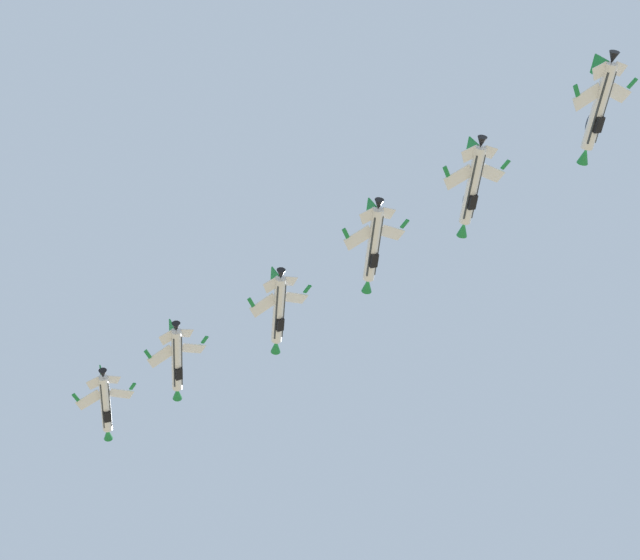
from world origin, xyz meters
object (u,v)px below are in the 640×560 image
at_px(fighter_jet_lead, 106,405).
at_px(fighter_jet_right_wing, 278,312).
at_px(fighter_jet_left_wing, 177,361).
at_px(fighter_jet_trail_slot, 598,109).
at_px(fighter_jet_right_outer, 472,187).
at_px(fighter_jet_left_outer, 373,246).

height_order(fighter_jet_lead, fighter_jet_right_wing, fighter_jet_lead).
distance_m(fighter_jet_left_wing, fighter_jet_trail_slot, 73.61).
bearing_deg(fighter_jet_lead, fighter_jet_right_wing, -40.30).
distance_m(fighter_jet_lead, fighter_jet_right_outer, 71.64).
distance_m(fighter_jet_lead, fighter_jet_right_wing, 36.94).
relative_size(fighter_jet_right_wing, fighter_jet_left_outer, 1.00).
relative_size(fighter_jet_left_wing, fighter_jet_left_outer, 1.00).
height_order(fighter_jet_lead, fighter_jet_left_outer, fighter_jet_lead).
bearing_deg(fighter_jet_right_outer, fighter_jet_left_wing, 140.37).
bearing_deg(fighter_jet_right_wing, fighter_jet_trail_slot, -42.11).
height_order(fighter_jet_left_wing, fighter_jet_left_outer, fighter_jet_left_wing).
xyz_separation_m(fighter_jet_right_wing, fighter_jet_trail_slot, (42.31, -34.05, 1.13)).
height_order(fighter_jet_left_wing, fighter_jet_right_wing, fighter_jet_right_wing).
xyz_separation_m(fighter_jet_lead, fighter_jet_right_wing, (29.46, -22.22, -1.89)).
relative_size(fighter_jet_right_wing, fighter_jet_trail_slot, 1.00).
relative_size(fighter_jet_lead, fighter_jet_trail_slot, 1.00).
relative_size(fighter_jet_left_outer, fighter_jet_trail_slot, 1.00).
distance_m(fighter_jet_right_outer, fighter_jet_trail_slot, 19.57).
bearing_deg(fighter_jet_right_wing, fighter_jet_right_outer, -41.63).
relative_size(fighter_jet_left_wing, fighter_jet_trail_slot, 1.00).
xyz_separation_m(fighter_jet_left_wing, fighter_jet_trail_slot, (58.61, -44.53, 1.15)).
distance_m(fighter_jet_lead, fighter_jet_left_wing, 17.73).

